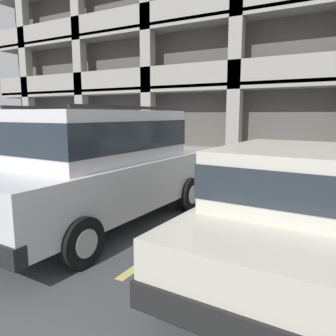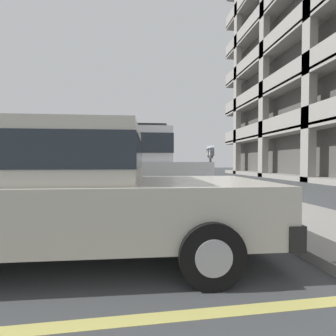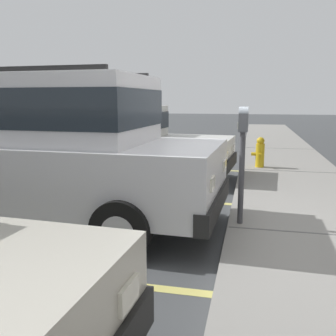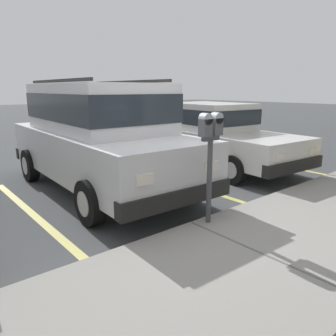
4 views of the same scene
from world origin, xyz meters
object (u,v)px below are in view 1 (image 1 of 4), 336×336
object	(u,v)px
dark_hatchback	(294,204)
parking_meter_near	(168,143)
fire_hydrant	(57,160)
silver_suv	(103,162)

from	to	relation	value
dark_hatchback	parking_meter_near	bearing A→B (deg)	142.63
parking_meter_near	fire_hydrant	distance (m)	4.28
dark_hatchback	parking_meter_near	xyz separation A→B (m)	(-3.35, 2.84, 0.39)
dark_hatchback	parking_meter_near	world-z (taller)	parking_meter_near
fire_hydrant	silver_suv	bearing A→B (deg)	-33.75
fire_hydrant	parking_meter_near	bearing A→B (deg)	-4.05
dark_hatchback	fire_hydrant	size ratio (longest dim) A/B	6.52
silver_suv	fire_hydrant	bearing A→B (deg)	148.28
fire_hydrant	dark_hatchback	bearing A→B (deg)	-22.54
silver_suv	parking_meter_near	bearing A→B (deg)	96.15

